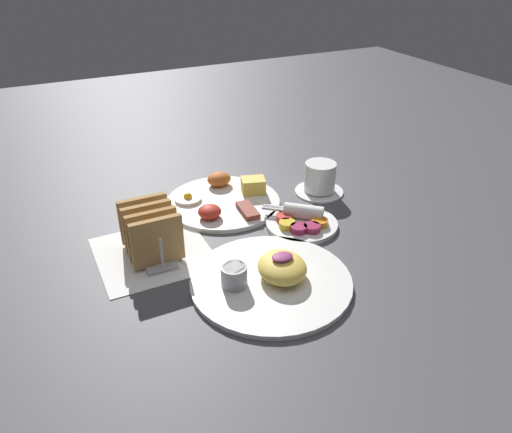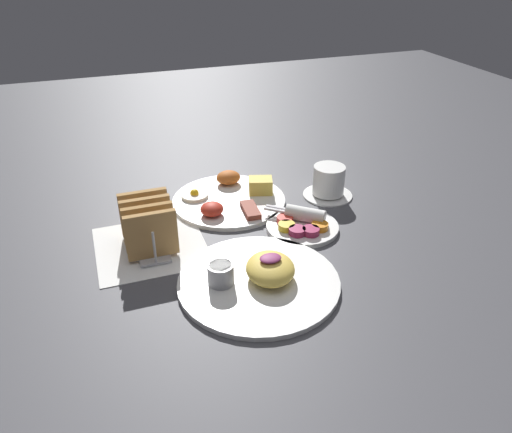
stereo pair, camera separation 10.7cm
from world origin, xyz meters
The scene contains 7 objects.
ground_plane centered at (0.00, 0.00, 0.00)m, with size 3.00×3.00×0.00m, color #47474C.
napkin_flat centered at (-0.19, 0.06, 0.00)m, with size 0.22×0.22×0.00m.
plate_breakfast centered at (0.02, 0.19, 0.01)m, with size 0.27×0.27×0.05m.
plate_condiments centered at (0.13, 0.02, 0.01)m, with size 0.16×0.16×0.04m.
plate_foreground centered at (-0.02, -0.13, 0.01)m, with size 0.30×0.30×0.06m.
toast_rack centered at (-0.19, 0.06, 0.05)m, with size 0.10×0.15×0.10m.
coffee_cup centered at (0.26, 0.14, 0.04)m, with size 0.12×0.12×0.08m.
Camera 2 is at (-0.27, -0.82, 0.57)m, focal length 35.00 mm.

